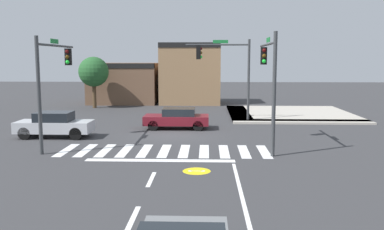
# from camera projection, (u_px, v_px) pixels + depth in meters

# --- Properties ---
(ground_plane) EXTENTS (120.00, 120.00, 0.00)m
(ground_plane) POSITION_uv_depth(u_px,v_px,m) (172.00, 135.00, 25.41)
(ground_plane) COLOR #353538
(crosswalk_near) EXTENTS (10.41, 3.03, 0.01)m
(crosswalk_near) POSITION_uv_depth(u_px,v_px,m) (164.00, 151.00, 20.95)
(crosswalk_near) COLOR silver
(crosswalk_near) RESTS_ON ground_plane
(lane_markings) EXTENTS (6.80, 18.75, 0.01)m
(lane_markings) POSITION_uv_depth(u_px,v_px,m) (178.00, 196.00, 14.05)
(lane_markings) COLOR white
(lane_markings) RESTS_ON ground_plane
(bike_detector_marking) EXTENTS (1.16, 1.16, 0.01)m
(bike_detector_marking) POSITION_uv_depth(u_px,v_px,m) (197.00, 171.00, 17.17)
(bike_detector_marking) COLOR yellow
(bike_detector_marking) RESTS_ON ground_plane
(curb_corner_northeast) EXTENTS (10.00, 10.60, 0.15)m
(curb_corner_northeast) POSITION_uv_depth(u_px,v_px,m) (284.00, 114.00, 34.43)
(curb_corner_northeast) COLOR #B2AA9E
(curb_corner_northeast) RESTS_ON ground_plane
(storefront_row) EXTENTS (13.43, 6.53, 6.19)m
(storefront_row) POSITION_uv_depth(u_px,v_px,m) (158.00, 78.00, 43.85)
(storefront_row) COLOR brown
(storefront_row) RESTS_ON ground_plane
(traffic_signal_northeast) EXTENTS (4.68, 0.32, 5.99)m
(traffic_signal_northeast) POSITION_uv_depth(u_px,v_px,m) (227.00, 65.00, 30.42)
(traffic_signal_northeast) COLOR #383A3D
(traffic_signal_northeast) RESTS_ON ground_plane
(traffic_signal_southwest) EXTENTS (0.32, 5.30, 5.65)m
(traffic_signal_southwest) POSITION_uv_depth(u_px,v_px,m) (53.00, 71.00, 21.67)
(traffic_signal_southwest) COLOR #383A3D
(traffic_signal_southwest) RESTS_ON ground_plane
(traffic_signal_southeast) EXTENTS (0.32, 5.21, 5.83)m
(traffic_signal_southeast) POSITION_uv_depth(u_px,v_px,m) (269.00, 70.00, 21.04)
(traffic_signal_southeast) COLOR #383A3D
(traffic_signal_southeast) RESTS_ON ground_plane
(car_maroon) EXTENTS (4.23, 1.86, 1.37)m
(car_maroon) POSITION_uv_depth(u_px,v_px,m) (177.00, 118.00, 27.59)
(car_maroon) COLOR maroon
(car_maroon) RESTS_ON ground_plane
(car_silver) EXTENTS (4.35, 1.73, 1.50)m
(car_silver) POSITION_uv_depth(u_px,v_px,m) (54.00, 124.00, 24.50)
(car_silver) COLOR #B7BABF
(car_silver) RESTS_ON ground_plane
(roadside_tree) EXTENTS (2.80, 2.80, 4.80)m
(roadside_tree) POSITION_uv_depth(u_px,v_px,m) (94.00, 72.00, 39.14)
(roadside_tree) COLOR #4C3823
(roadside_tree) RESTS_ON ground_plane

